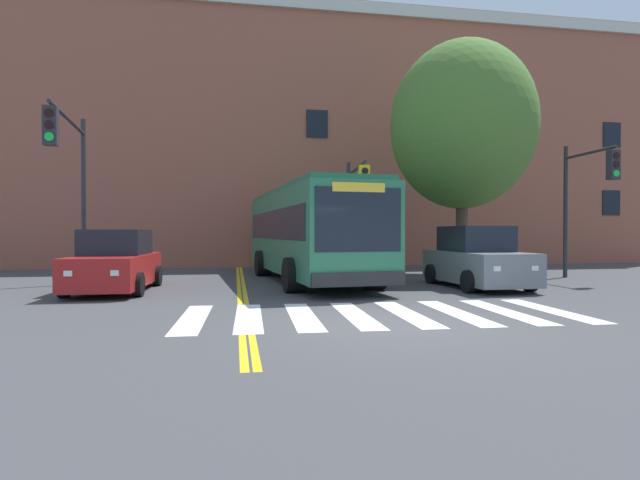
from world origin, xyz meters
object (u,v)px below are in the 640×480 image
traffic_light_far_corner (72,166)px  street_tree_curbside_large (462,125)px  city_bus (308,232)px  traffic_light_near_corner (585,188)px  car_grey_far_lane (476,260)px  traffic_light_overhead (355,197)px  car_red_near_lane (116,263)px

traffic_light_far_corner → street_tree_curbside_large: bearing=11.2°
city_bus → traffic_light_near_corner: traffic_light_near_corner is taller
car_grey_far_lane → traffic_light_overhead: bearing=135.1°
car_grey_far_lane → street_tree_curbside_large: bearing=70.4°
car_grey_far_lane → traffic_light_far_corner: (-12.39, 1.36, 2.88)m
street_tree_curbside_large → traffic_light_near_corner: bearing=-35.0°
city_bus → traffic_light_overhead: size_ratio=2.43×
car_grey_far_lane → traffic_light_near_corner: 5.84m
traffic_light_far_corner → traffic_light_overhead: bearing=11.1°
car_grey_far_lane → city_bus: bearing=148.6°
traffic_light_near_corner → traffic_light_overhead: size_ratio=1.11×
traffic_light_overhead → street_tree_curbside_large: bearing=11.2°
car_grey_far_lane → traffic_light_near_corner: traffic_light_near_corner is taller
traffic_light_overhead → street_tree_curbside_large: size_ratio=0.49×
car_red_near_lane → car_grey_far_lane: car_grey_far_lane is taller
traffic_light_far_corner → city_bus: bearing=12.7°
traffic_light_far_corner → car_red_near_lane: bearing=-21.4°
car_grey_far_lane → street_tree_curbside_large: (1.45, 4.09, 5.16)m
traffic_light_far_corner → traffic_light_overhead: 9.42m
car_grey_far_lane → traffic_light_overhead: traffic_light_overhead is taller
traffic_light_near_corner → traffic_light_far_corner: bearing=-179.3°
car_red_near_lane → traffic_light_far_corner: 3.27m
car_red_near_lane → car_grey_far_lane: 11.06m
traffic_light_far_corner → traffic_light_overhead: size_ratio=1.21×
street_tree_curbside_large → car_grey_far_lane: bearing=-109.6°
traffic_light_far_corner → car_grey_far_lane: bearing=-6.3°
car_red_near_lane → traffic_light_overhead: traffic_light_overhead is taller
city_bus → traffic_light_near_corner: size_ratio=2.19×
traffic_light_far_corner → traffic_light_overhead: traffic_light_far_corner is taller
traffic_light_near_corner → traffic_light_overhead: 8.39m
car_red_near_lane → street_tree_curbside_large: (12.48, 3.27, 5.21)m
traffic_light_far_corner → traffic_light_overhead: (9.21, 1.81, -0.71)m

